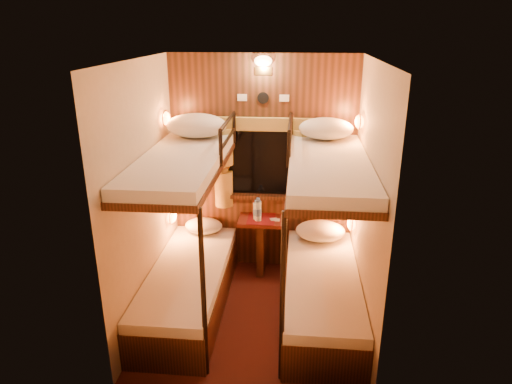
# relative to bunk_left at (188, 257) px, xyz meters

# --- Properties ---
(floor) EXTENTS (2.10, 2.10, 0.00)m
(floor) POSITION_rel_bunk_left_xyz_m (0.65, -0.07, -0.56)
(floor) COLOR #3C1011
(floor) RESTS_ON ground
(ceiling) EXTENTS (2.10, 2.10, 0.00)m
(ceiling) POSITION_rel_bunk_left_xyz_m (0.65, -0.07, 1.84)
(ceiling) COLOR silver
(ceiling) RESTS_ON wall_back
(wall_back) EXTENTS (2.40, 0.00, 2.40)m
(wall_back) POSITION_rel_bunk_left_xyz_m (0.65, 0.98, 0.64)
(wall_back) COLOR #C6B293
(wall_back) RESTS_ON floor
(wall_front) EXTENTS (2.40, 0.00, 2.40)m
(wall_front) POSITION_rel_bunk_left_xyz_m (0.65, -1.12, 0.64)
(wall_front) COLOR #C6B293
(wall_front) RESTS_ON floor
(wall_left) EXTENTS (0.00, 2.40, 2.40)m
(wall_left) POSITION_rel_bunk_left_xyz_m (-0.35, -0.07, 0.64)
(wall_left) COLOR #C6B293
(wall_left) RESTS_ON floor
(wall_right) EXTENTS (0.00, 2.40, 2.40)m
(wall_right) POSITION_rel_bunk_left_xyz_m (1.65, -0.07, 0.64)
(wall_right) COLOR #C6B293
(wall_right) RESTS_ON floor
(back_panel) EXTENTS (2.00, 0.03, 2.40)m
(back_panel) POSITION_rel_bunk_left_xyz_m (0.65, 0.97, 0.64)
(back_panel) COLOR black
(back_panel) RESTS_ON floor
(bunk_left) EXTENTS (0.72, 1.90, 1.82)m
(bunk_left) POSITION_rel_bunk_left_xyz_m (0.00, 0.00, 0.00)
(bunk_left) COLOR black
(bunk_left) RESTS_ON floor
(bunk_right) EXTENTS (0.72, 1.90, 1.82)m
(bunk_right) POSITION_rel_bunk_left_xyz_m (1.30, 0.00, 0.00)
(bunk_right) COLOR black
(bunk_right) RESTS_ON floor
(window) EXTENTS (1.00, 0.12, 0.79)m
(window) POSITION_rel_bunk_left_xyz_m (0.65, 0.94, 0.62)
(window) COLOR black
(window) RESTS_ON back_panel
(curtains) EXTENTS (1.10, 0.22, 1.00)m
(curtains) POSITION_rel_bunk_left_xyz_m (0.65, 0.90, 0.71)
(curtains) COLOR olive
(curtains) RESTS_ON back_panel
(back_fixtures) EXTENTS (0.54, 0.09, 0.48)m
(back_fixtures) POSITION_rel_bunk_left_xyz_m (0.65, 0.93, 1.69)
(back_fixtures) COLOR black
(back_fixtures) RESTS_ON back_panel
(reading_lamps) EXTENTS (2.00, 0.20, 1.25)m
(reading_lamps) POSITION_rel_bunk_left_xyz_m (0.65, 0.63, 0.68)
(reading_lamps) COLOR orange
(reading_lamps) RESTS_ON wall_left
(table) EXTENTS (0.50, 0.34, 0.66)m
(table) POSITION_rel_bunk_left_xyz_m (0.65, 0.78, -0.14)
(table) COLOR #542013
(table) RESTS_ON floor
(bottle_left) EXTENTS (0.07, 0.07, 0.23)m
(bottle_left) POSITION_rel_bunk_left_xyz_m (0.59, 0.77, 0.19)
(bottle_left) COLOR #99BFE5
(bottle_left) RESTS_ON table
(bottle_right) EXTENTS (0.08, 0.08, 0.27)m
(bottle_right) POSITION_rel_bunk_left_xyz_m (0.62, 0.73, 0.21)
(bottle_right) COLOR #99BFE5
(bottle_right) RESTS_ON table
(sachet_a) EXTENTS (0.09, 0.07, 0.01)m
(sachet_a) POSITION_rel_bunk_left_xyz_m (0.81, 0.76, 0.09)
(sachet_a) COLOR silver
(sachet_a) RESTS_ON table
(sachet_b) EXTENTS (0.10, 0.08, 0.01)m
(sachet_b) POSITION_rel_bunk_left_xyz_m (0.79, 0.78, 0.09)
(sachet_b) COLOR silver
(sachet_b) RESTS_ON table
(pillow_lower_left) EXTENTS (0.42, 0.30, 0.17)m
(pillow_lower_left) POSITION_rel_bunk_left_xyz_m (-0.00, 0.78, -0.02)
(pillow_lower_left) COLOR silver
(pillow_lower_left) RESTS_ON bunk_left
(pillow_lower_right) EXTENTS (0.54, 0.38, 0.21)m
(pillow_lower_right) POSITION_rel_bunk_left_xyz_m (1.30, 0.72, 0.00)
(pillow_lower_right) COLOR silver
(pillow_lower_right) RESTS_ON bunk_right
(pillow_upper_left) EXTENTS (0.61, 0.44, 0.24)m
(pillow_upper_left) POSITION_rel_bunk_left_xyz_m (-0.00, 0.65, 1.15)
(pillow_upper_left) COLOR silver
(pillow_upper_left) RESTS_ON bunk_left
(pillow_upper_right) EXTENTS (0.54, 0.39, 0.21)m
(pillow_upper_right) POSITION_rel_bunk_left_xyz_m (1.30, 0.69, 1.14)
(pillow_upper_right) COLOR silver
(pillow_upper_right) RESTS_ON bunk_right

